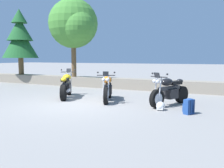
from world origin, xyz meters
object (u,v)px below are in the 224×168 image
object	(u,v)px
pine_tree_far_left	(20,38)
rider_backpack	(189,106)
motorcycle_orange_centre	(107,88)
leafy_tree_mid_left	(74,24)
rider_helmet	(160,106)
motorcycle_yellow_near_left	(66,86)
motorcycle_black_far_right	(169,92)

from	to	relation	value
pine_tree_far_left	rider_backpack	bearing A→B (deg)	-22.02
motorcycle_orange_centre	leafy_tree_mid_left	distance (m)	5.95
pine_tree_far_left	motorcycle_orange_centre	bearing A→B (deg)	-23.85
rider_backpack	rider_helmet	xyz separation A→B (m)	(-0.87, 0.14, -0.11)
motorcycle_yellow_near_left	pine_tree_far_left	distance (m)	7.62
pine_tree_far_left	leafy_tree_mid_left	world-z (taller)	leafy_tree_mid_left
pine_tree_far_left	motorcycle_black_far_right	bearing A→B (deg)	-18.44
motorcycle_yellow_near_left	motorcycle_orange_centre	xyz separation A→B (m)	(1.89, 0.03, 0.00)
pine_tree_far_left	leafy_tree_mid_left	xyz separation A→B (m)	(4.35, -0.16, 0.56)
rider_helmet	pine_tree_far_left	xyz separation A→B (m)	(-10.40, 4.41, 2.83)
motorcycle_black_far_right	pine_tree_far_left	world-z (taller)	pine_tree_far_left
rider_helmet	rider_backpack	bearing A→B (deg)	-9.31
motorcycle_yellow_near_left	motorcycle_black_far_right	distance (m)	4.25
motorcycle_black_far_right	leafy_tree_mid_left	xyz separation A→B (m)	(-6.13, 3.34, 3.04)
motorcycle_yellow_near_left	rider_backpack	bearing A→B (deg)	-10.57
rider_backpack	pine_tree_far_left	size ratio (longest dim) A/B	0.11
motorcycle_black_far_right	leafy_tree_mid_left	bearing A→B (deg)	151.44
pine_tree_far_left	leafy_tree_mid_left	size ratio (longest dim) A/B	0.96
motorcycle_yellow_near_left	leafy_tree_mid_left	size ratio (longest dim) A/B	0.43
motorcycle_yellow_near_left	leafy_tree_mid_left	world-z (taller)	leafy_tree_mid_left
motorcycle_orange_centre	rider_helmet	xyz separation A→B (m)	(2.27, -0.82, -0.35)
rider_backpack	leafy_tree_mid_left	bearing A→B (deg)	147.56
motorcycle_yellow_near_left	leafy_tree_mid_left	xyz separation A→B (m)	(-1.89, 3.46, 3.04)
motorcycle_black_far_right	rider_helmet	world-z (taller)	motorcycle_black_far_right
motorcycle_black_far_right	pine_tree_far_left	distance (m)	11.32
motorcycle_yellow_near_left	motorcycle_orange_centre	distance (m)	1.89
rider_helmet	pine_tree_far_left	bearing A→B (deg)	157.00
motorcycle_black_far_right	pine_tree_far_left	xyz separation A→B (m)	(-10.48, 3.49, 2.48)
rider_helmet	pine_tree_far_left	size ratio (longest dim) A/B	0.07
motorcycle_orange_centre	leafy_tree_mid_left	size ratio (longest dim) A/B	0.44
rider_helmet	pine_tree_far_left	world-z (taller)	pine_tree_far_left
motorcycle_black_far_right	rider_backpack	xyz separation A→B (m)	(0.79, -1.06, -0.24)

